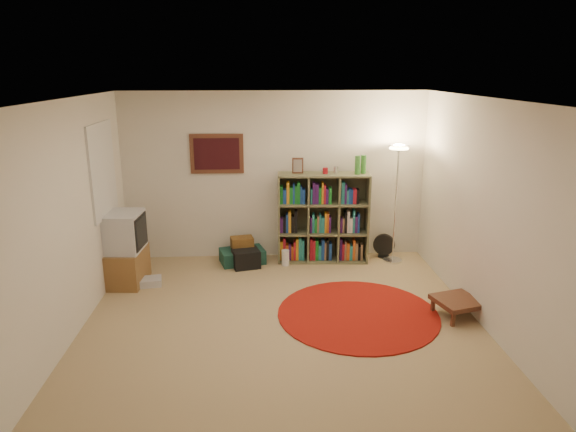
# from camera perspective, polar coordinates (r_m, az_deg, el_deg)

# --- Properties ---
(room) EXTENTS (4.54, 4.54, 2.54)m
(room) POSITION_cam_1_polar(r_m,az_deg,el_deg) (5.55, -1.26, 0.00)
(room) COLOR #A0865D
(room) RESTS_ON ground
(bookshelf) EXTENTS (1.35, 0.46, 1.60)m
(bookshelf) POSITION_cam_1_polar(r_m,az_deg,el_deg) (7.64, 3.77, -0.34)
(bookshelf) COLOR #5E6040
(bookshelf) RESTS_ON ground
(floor_lamp) EXTENTS (0.38, 0.38, 1.77)m
(floor_lamp) POSITION_cam_1_polar(r_m,az_deg,el_deg) (7.55, 12.12, 5.56)
(floor_lamp) COLOR silver
(floor_lamp) RESTS_ON ground
(floor_fan) EXTENTS (0.33, 0.22, 0.38)m
(floor_fan) POSITION_cam_1_polar(r_m,az_deg,el_deg) (7.99, 10.62, -3.28)
(floor_fan) COLOR black
(floor_fan) RESTS_ON ground
(tv_stand) EXTENTS (0.52, 0.71, 0.98)m
(tv_stand) POSITION_cam_1_polar(r_m,az_deg,el_deg) (7.19, -17.65, -3.58)
(tv_stand) COLOR brown
(tv_stand) RESTS_ON ground
(dvd_box) EXTENTS (0.33, 0.29, 0.10)m
(dvd_box) POSITION_cam_1_polar(r_m,az_deg,el_deg) (7.17, -15.05, -7.05)
(dvd_box) COLOR silver
(dvd_box) RESTS_ON ground
(suitcase) EXTENTS (0.72, 0.56, 0.20)m
(suitcase) POSITION_cam_1_polar(r_m,az_deg,el_deg) (7.72, -5.09, -4.44)
(suitcase) COLOR #153B31
(suitcase) RESTS_ON ground
(wicker_basket) EXTENTS (0.36, 0.29, 0.18)m
(wicker_basket) POSITION_cam_1_polar(r_m,az_deg,el_deg) (7.67, -5.12, -3.04)
(wicker_basket) COLOR #5A3816
(wicker_basket) RESTS_ON suitcase
(duffel_bag) EXTENTS (0.44, 0.40, 0.26)m
(duffel_bag) POSITION_cam_1_polar(r_m,az_deg,el_deg) (7.54, -4.69, -4.72)
(duffel_bag) COLOR black
(duffel_bag) RESTS_ON ground
(paper_towel) EXTENTS (0.15, 0.15, 0.24)m
(paper_towel) POSITION_cam_1_polar(r_m,az_deg,el_deg) (7.57, -0.29, -4.66)
(paper_towel) COLOR silver
(paper_towel) RESTS_ON ground
(red_rug) EXTENTS (1.90, 1.90, 0.02)m
(red_rug) POSITION_cam_1_polar(r_m,az_deg,el_deg) (6.22, 7.77, -10.70)
(red_rug) COLOR maroon
(red_rug) RESTS_ON ground
(side_table) EXTENTS (0.59, 0.59, 0.22)m
(side_table) POSITION_cam_1_polar(r_m,az_deg,el_deg) (6.36, 18.29, -9.04)
(side_table) COLOR #472519
(side_table) RESTS_ON ground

